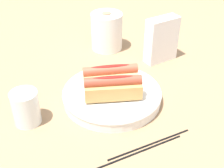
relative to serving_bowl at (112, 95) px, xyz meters
The scene contains 9 objects.
ground_plane 0.02m from the serving_bowl, 49.65° to the right, with size 2.40×2.40×0.00m, color #9E7A56.
serving_bowl is the anchor object (origin of this frame).
hotdog_front 0.05m from the serving_bowl, 105.84° to the right, with size 0.16×0.09×0.06m.
hotdog_back 0.05m from the serving_bowl, 74.16° to the left, with size 0.16×0.08×0.06m.
water_glass 0.23m from the serving_bowl, behind, with size 0.07×0.07×0.09m.
paper_towel_roll 0.32m from the serving_bowl, 72.11° to the left, with size 0.11×0.11×0.13m.
napkin_box 0.29m from the serving_bowl, 33.06° to the left, with size 0.11×0.04×0.15m, color white.
chopstick_near 0.19m from the serving_bowl, 84.07° to the right, with size 0.01×0.01×0.22m, color black.
chopstick_far 0.21m from the serving_bowl, 92.80° to the right, with size 0.01×0.01×0.22m, color black.
Camera 1 is at (-0.25, -0.62, 0.52)m, focal length 48.54 mm.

